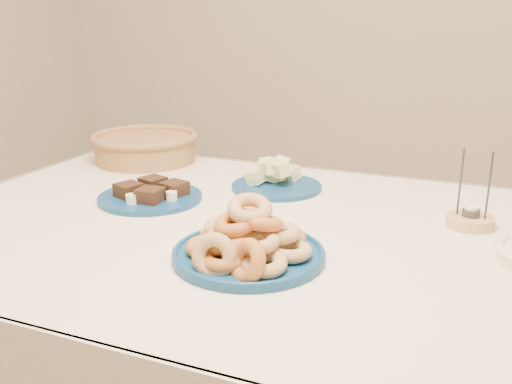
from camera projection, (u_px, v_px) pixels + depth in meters
dining_table at (264, 269)px, 1.35m from camera, size 1.71×1.11×0.75m
donut_platter at (248, 244)px, 1.13m from camera, size 0.34×0.34×0.14m
melon_plate at (275, 179)px, 1.61m from camera, size 0.27×0.27×0.09m
brownie_plate at (151, 195)px, 1.51m from camera, size 0.29×0.29×0.05m
wicker_basket at (145, 146)px, 1.90m from camera, size 0.41×0.41×0.09m
candle_holder at (470, 219)px, 1.32m from camera, size 0.13×0.13×0.18m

